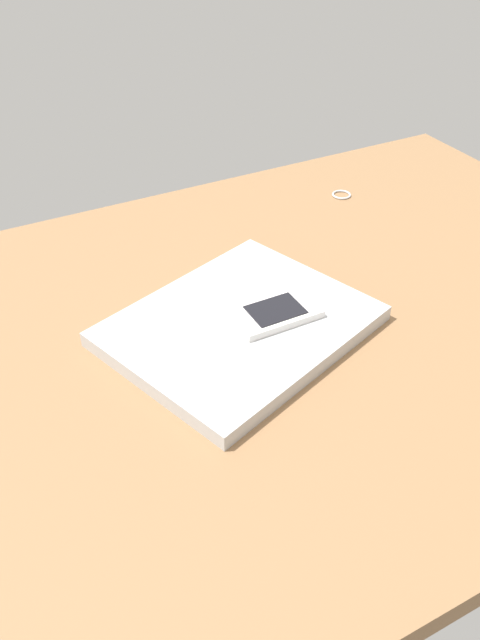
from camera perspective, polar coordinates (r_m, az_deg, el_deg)
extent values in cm
cube|color=olive|center=(83.77, 2.54, -1.04)|extent=(120.00, 80.00, 3.00)
cube|color=#B7BABC|center=(80.53, 0.00, -0.56)|extent=(36.73, 33.01, 2.01)
cube|color=silver|center=(80.49, 3.34, 0.67)|extent=(10.68, 6.17, 0.96)
cube|color=black|center=(80.16, 3.35, 0.99)|extent=(6.62, 4.81, 0.14)
torus|color=silver|center=(114.13, 8.94, 10.86)|extent=(3.26, 3.26, 0.36)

